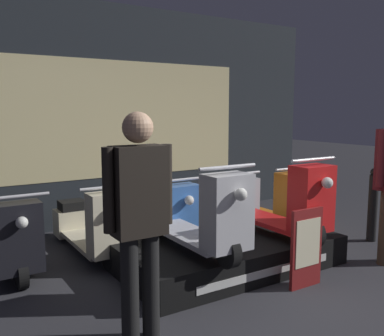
{
  "coord_description": "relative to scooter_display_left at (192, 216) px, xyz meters",
  "views": [
    {
      "loc": [
        -2.59,
        -2.48,
        1.7
      ],
      "look_at": [
        0.05,
        1.71,
        1.01
      ],
      "focal_mm": 40.0,
      "sensor_mm": 36.0,
      "label": 1
    }
  ],
  "objects": [
    {
      "name": "scooter_display_right",
      "position": [
        1.05,
        0.0,
        0.0
      ],
      "size": [
        0.59,
        1.71,
        0.91
      ],
      "color": "black",
      "rests_on": "display_platform"
    },
    {
      "name": "street_bollard",
      "position": [
        2.65,
        -0.17,
        -0.18
      ],
      "size": [
        0.12,
        0.12,
        0.96
      ],
      "color": "black",
      "rests_on": "ground_plane"
    },
    {
      "name": "price_sign_board",
      "position": [
        0.83,
        -0.74,
        -0.27
      ],
      "size": [
        0.38,
        0.04,
        0.77
      ],
      "color": "maroon",
      "rests_on": "ground_plane"
    },
    {
      "name": "scooter_backrow_2",
      "position": [
        0.28,
        1.27,
        -0.31
      ],
      "size": [
        0.59,
        1.71,
        0.91
      ],
      "color": "black",
      "rests_on": "ground_plane"
    },
    {
      "name": "person_left_browsing",
      "position": [
        -0.93,
        -0.77,
        0.31
      ],
      "size": [
        0.53,
        0.22,
        1.68
      ],
      "color": "black",
      "rests_on": "ground_plane"
    },
    {
      "name": "display_platform",
      "position": [
        0.53,
        0.08,
        -0.5
      ],
      "size": [
        2.34,
        1.24,
        0.31
      ],
      "color": "black",
      "rests_on": "ground_plane"
    },
    {
      "name": "scooter_backrow_1",
      "position": [
        -0.6,
        1.27,
        -0.31
      ],
      "size": [
        0.59,
        1.71,
        0.91
      ],
      "color": "black",
      "rests_on": "ground_plane"
    },
    {
      "name": "scooter_display_left",
      "position": [
        0.0,
        0.0,
        0.0
      ],
      "size": [
        0.59,
        1.71,
        0.91
      ],
      "color": "black",
      "rests_on": "display_platform"
    },
    {
      "name": "scooter_backrow_3",
      "position": [
        1.17,
        1.27,
        -0.31
      ],
      "size": [
        0.59,
        1.71,
        0.91
      ],
      "color": "black",
      "rests_on": "ground_plane"
    },
    {
      "name": "scooter_backrow_0",
      "position": [
        -1.49,
        1.27,
        -0.31
      ],
      "size": [
        0.59,
        1.71,
        0.91
      ],
      "color": "black",
      "rests_on": "ground_plane"
    },
    {
      "name": "ground_plane",
      "position": [
        0.4,
        -1.0,
        -0.66
      ],
      "size": [
        30.0,
        30.0,
        0.0
      ],
      "primitive_type": "plane",
      "color": "#2D2D33"
    },
    {
      "name": "shop_wall_back",
      "position": [
        0.4,
        2.5,
        0.94
      ],
      "size": [
        6.9,
        0.09,
        3.2
      ],
      "color": "#23282D",
      "rests_on": "ground_plane"
    },
    {
      "name": "scooter_backrow_4",
      "position": [
        2.06,
        1.27,
        -0.31
      ],
      "size": [
        0.59,
        1.71,
        0.91
      ],
      "color": "black",
      "rests_on": "ground_plane"
    }
  ]
}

